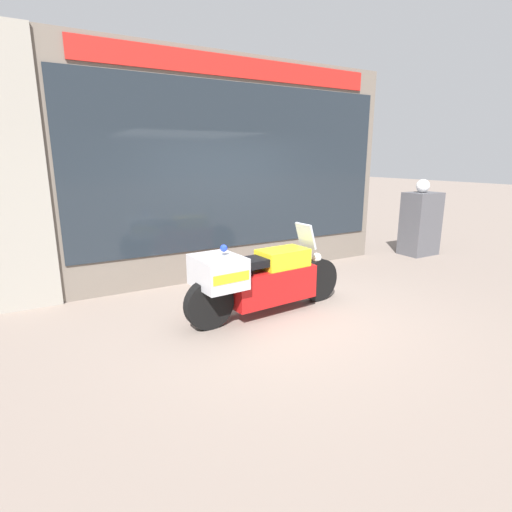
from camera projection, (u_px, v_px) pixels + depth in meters
name	position (u px, v px, depth m)	size (l,w,h in m)	color
ground_plane	(278.00, 311.00, 5.52)	(60.00, 60.00, 0.00)	gray
shop_building	(194.00, 170.00, 6.56)	(6.78, 0.55, 3.69)	#6B6056
window_display	(234.00, 247.00, 7.28)	(5.50, 0.30, 1.94)	slate
paramedic_motorcycle	(259.00, 278.00, 5.23)	(2.43, 0.70, 1.18)	black
utility_cabinet	(420.00, 224.00, 8.59)	(0.73, 0.54, 1.34)	#4C4C51
white_helmet	(423.00, 186.00, 8.37)	(0.28, 0.28, 0.28)	white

